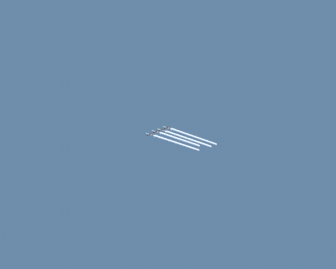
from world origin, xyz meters
The scene contains 8 objects.
jet_far_left centered at (-13.88, 0.24, 259.19)m, with size 8.44×12.28×2.95m.
jet_inner_left centered at (-4.87, 0.56, 258.85)m, with size 8.44×12.28×2.95m.
jet_center centered at (4.25, 0.59, 259.50)m, with size 8.44×12.28×2.95m.
jet_inner_right centered at (14.56, 0.62, 258.98)m, with size 8.44×12.28×2.95m.
smoke_trail_far_left centered at (-13.88, -43.45, 259.16)m, with size 3.49×76.21×3.49m.
smoke_trail_inner_left centered at (-4.87, -43.57, 258.82)m, with size 3.49×77.07×3.49m.
smoke_trail_center centered at (4.25, -38.12, 259.47)m, with size 3.49×66.23×3.49m.
smoke_trail_inner_right centered at (14.56, -42.97, 258.95)m, with size 3.49×76.00×3.49m.
Camera 1 is at (-485.34, 437.54, 2.16)m, focal length 66.24 mm.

